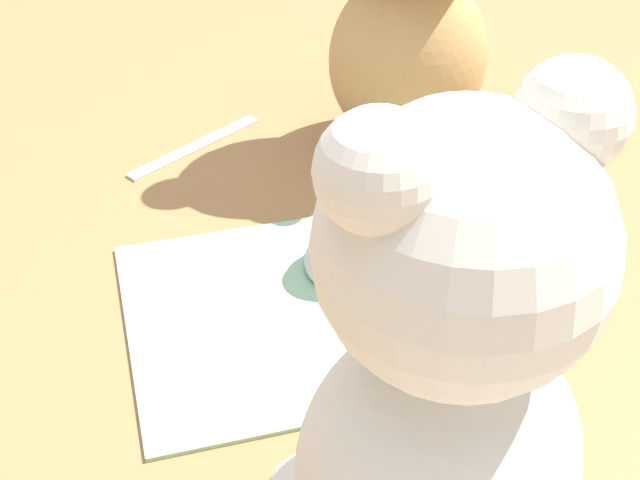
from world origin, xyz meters
TOP-DOWN VIEW (x-y plane):
  - ground_plane at (0.00, 0.00)m, footprint 4.00×4.00m
  - knitted_placemat at (0.00, 0.00)m, footprint 0.25×0.20m
  - teddy_bear_cream at (-0.00, 0.19)m, footprint 0.15×0.14m
  - cupcake_near_cream_bear at (-0.08, 0.04)m, footprint 0.05×0.05m
  - saucer_plate at (-0.03, -0.03)m, footprint 0.07×0.07m
  - cupcake_near_tan_bear at (-0.03, -0.03)m, footprint 0.06×0.06m
  - teaspoon at (0.05, -0.23)m, footprint 0.12×0.08m

SIDE VIEW (x-z plane):
  - ground_plane at x=0.00m, z-range 0.00..0.00m
  - teaspoon at x=0.05m, z-range 0.00..0.01m
  - knitted_placemat at x=0.00m, z-range 0.00..0.01m
  - saucer_plate at x=-0.03m, z-range 0.01..0.01m
  - cupcake_near_cream_bear at x=-0.08m, z-range 0.00..0.07m
  - cupcake_near_tan_bear at x=-0.03m, z-range 0.00..0.07m
  - teddy_bear_cream at x=0.00m, z-range -0.01..0.25m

